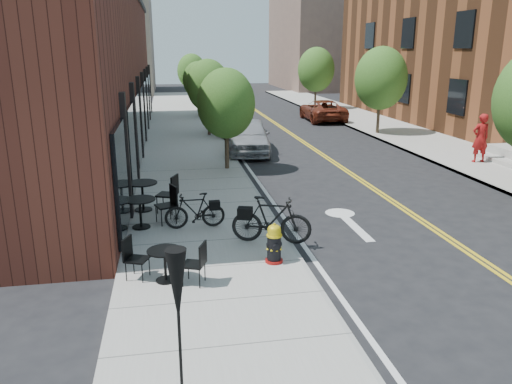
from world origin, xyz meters
TOP-DOWN VIEW (x-y plane):
  - ground at (0.00, 0.00)m, footprint 120.00×120.00m
  - sidewalk_near at (-2.00, 10.00)m, footprint 4.00×70.00m
  - sidewalk_far at (10.00, 10.00)m, footprint 4.00×70.00m
  - building_near at (-6.50, 14.00)m, footprint 5.00×28.00m
  - bg_building_left at (-8.00, 48.00)m, footprint 8.00×14.00m
  - bg_building_right at (16.00, 50.00)m, footprint 10.00×16.00m
  - tree_near_a at (-0.60, 9.00)m, footprint 2.20×2.20m
  - tree_near_b at (-0.60, 17.00)m, footprint 2.30×2.30m
  - tree_near_c at (-0.60, 25.00)m, footprint 2.10×2.10m
  - tree_near_d at (-0.60, 33.00)m, footprint 2.40×2.40m
  - tree_far_b at (8.60, 16.00)m, footprint 2.80×2.80m
  - tree_far_c at (8.60, 28.00)m, footprint 2.80×2.80m
  - fire_hydrant at (-0.67, -0.01)m, footprint 0.45×0.45m
  - bicycle_left at (-2.22, 2.46)m, footprint 1.55×0.46m
  - bicycle_right at (-0.50, 1.10)m, footprint 1.98×1.11m
  - bistro_set_a at (-2.99, -0.53)m, footprint 1.63×0.97m
  - bistro_set_b at (-3.60, 2.72)m, footprint 1.90×1.10m
  - bistro_set_c at (-3.60, 4.18)m, footprint 2.03×1.23m
  - patio_umbrella at (-2.79, -4.34)m, footprint 0.36×0.36m
  - parked_car_a at (0.80, 12.34)m, footprint 2.44×4.79m
  - parked_car_b at (1.06, 17.55)m, footprint 2.28×4.89m
  - parked_car_c at (0.94, 25.78)m, footprint 2.60×5.73m
  - parked_car_far at (7.30, 21.96)m, footprint 2.46×5.03m
  - pedestrian at (9.65, 8.30)m, footprint 0.72×0.48m

SIDE VIEW (x-z plane):
  - ground at x=0.00m, z-range 0.00..0.00m
  - sidewalk_near at x=-2.00m, z-range 0.00..0.12m
  - sidewalk_far at x=10.00m, z-range 0.00..0.12m
  - fire_hydrant at x=-0.67m, z-range 0.10..0.98m
  - bistro_set_a at x=-2.99m, z-range 0.12..0.99m
  - bicycle_left at x=-2.22m, z-range 0.12..1.05m
  - bistro_set_b at x=-3.60m, z-range 0.12..1.13m
  - bistro_set_c at x=-3.60m, z-range 0.12..1.20m
  - parked_car_far at x=7.30m, z-range 0.00..1.37m
  - bicycle_right at x=-0.50m, z-range 0.12..1.27m
  - parked_car_b at x=1.06m, z-range 0.00..1.55m
  - parked_car_a at x=0.80m, z-range 0.00..1.56m
  - parked_car_c at x=0.94m, z-range 0.00..1.63m
  - pedestrian at x=9.65m, z-range 0.12..2.09m
  - patio_umbrella at x=-2.79m, z-range 0.60..2.83m
  - tree_near_c at x=-0.60m, z-range 0.69..4.37m
  - tree_near_a at x=-0.60m, z-range 0.70..4.51m
  - tree_near_b at x=-0.60m, z-range 0.72..4.70m
  - tree_near_d at x=-0.60m, z-range 0.73..4.85m
  - tree_far_b at x=8.60m, z-range 0.75..5.37m
  - tree_far_c at x=8.60m, z-range 0.75..5.37m
  - building_near at x=-6.50m, z-range 0.00..7.00m
  - bg_building_left at x=-8.00m, z-range 0.00..10.00m
  - bg_building_right at x=16.00m, z-range 0.00..12.00m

